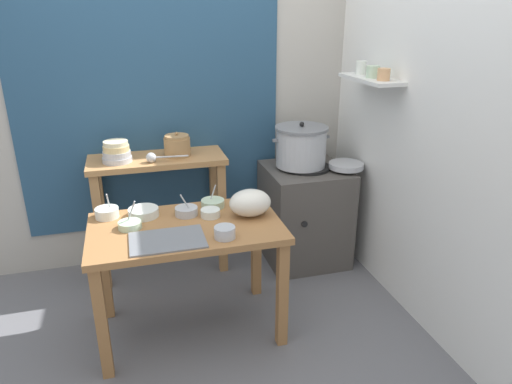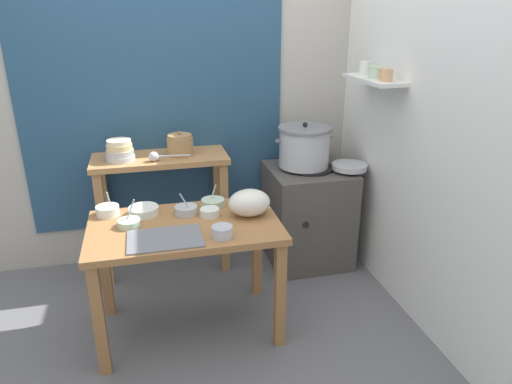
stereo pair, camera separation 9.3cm
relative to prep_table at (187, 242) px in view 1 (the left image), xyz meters
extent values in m
plane|color=slate|center=(0.06, -0.03, -0.61)|extent=(9.00, 9.00, 0.00)
cube|color=#B2ADA3|center=(0.16, 1.07, 0.69)|extent=(4.40, 0.10, 2.60)
cube|color=navy|center=(-0.09, 1.01, 0.74)|extent=(1.90, 0.02, 2.10)
cube|color=white|center=(1.46, 0.17, 0.69)|extent=(0.10, 3.20, 2.60)
cube|color=silver|center=(1.31, 0.37, 0.84)|extent=(0.20, 0.56, 0.02)
cylinder|color=tan|center=(1.31, 0.21, 0.89)|extent=(0.08, 0.08, 0.08)
cylinder|color=#B7D1AD|center=(1.31, 0.35, 0.89)|extent=(0.09, 0.09, 0.08)
cylinder|color=silver|center=(1.31, 0.51, 0.90)|extent=(0.07, 0.07, 0.09)
cube|color=#9E6B3D|center=(0.00, 0.00, 0.09)|extent=(1.10, 0.66, 0.04)
cube|color=#9E6B3D|center=(-0.50, -0.28, -0.27)|extent=(0.06, 0.06, 0.68)
cube|color=#9E6B3D|center=(0.50, -0.28, -0.27)|extent=(0.06, 0.06, 0.68)
cube|color=#9E6B3D|center=(-0.50, 0.28, -0.27)|extent=(0.06, 0.06, 0.68)
cube|color=#9E6B3D|center=(0.50, 0.28, -0.27)|extent=(0.06, 0.06, 0.68)
cube|color=#B27F4C|center=(-0.09, 0.80, 0.27)|extent=(0.96, 0.40, 0.04)
cube|color=#B27F4C|center=(-0.52, 0.65, -0.18)|extent=(0.06, 0.06, 0.86)
cube|color=#B27F4C|center=(0.34, 0.65, -0.18)|extent=(0.06, 0.06, 0.86)
cube|color=#B27F4C|center=(-0.52, 0.95, -0.18)|extent=(0.06, 0.06, 0.86)
cube|color=#B27F4C|center=(0.34, 0.95, -0.18)|extent=(0.06, 0.06, 0.86)
cube|color=#4C4742|center=(1.00, 0.67, -0.23)|extent=(0.60, 0.60, 0.76)
cylinder|color=black|center=(1.00, 0.67, 0.16)|extent=(0.36, 0.36, 0.02)
cylinder|color=black|center=(0.88, 0.36, -0.16)|extent=(0.04, 0.02, 0.04)
cylinder|color=#B7BABF|center=(0.96, 0.69, 0.31)|extent=(0.37, 0.37, 0.28)
cylinder|color=slate|center=(0.96, 0.69, 0.46)|extent=(0.39, 0.39, 0.02)
sphere|color=black|center=(0.96, 0.69, 0.49)|extent=(0.04, 0.04, 0.04)
cube|color=slate|center=(0.76, 0.69, 0.38)|extent=(0.04, 0.02, 0.02)
cube|color=slate|center=(1.17, 0.69, 0.38)|extent=(0.04, 0.02, 0.02)
cylinder|color=#A37A4C|center=(0.06, 0.80, 0.36)|extent=(0.19, 0.19, 0.13)
cylinder|color=#A37A4C|center=(0.06, 0.80, 0.43)|extent=(0.17, 0.17, 0.02)
sphere|color=#A37A4C|center=(0.06, 0.80, 0.45)|extent=(0.02, 0.02, 0.02)
cylinder|color=#B7BABF|center=(-0.36, 0.76, 0.31)|extent=(0.20, 0.20, 0.04)
cylinder|color=#B7BABF|center=(-0.36, 0.76, 0.35)|extent=(0.19, 0.19, 0.04)
cylinder|color=#E5C684|center=(-0.36, 0.76, 0.39)|extent=(0.18, 0.18, 0.04)
cylinder|color=beige|center=(-0.36, 0.76, 0.42)|extent=(0.16, 0.16, 0.03)
sphere|color=#B7BABF|center=(-0.13, 0.68, 0.33)|extent=(0.07, 0.07, 0.07)
cylinder|color=#B7BABF|center=(0.01, 0.67, 0.33)|extent=(0.22, 0.03, 0.01)
cube|color=slate|center=(-0.12, -0.17, 0.12)|extent=(0.40, 0.28, 0.01)
ellipsoid|color=silver|center=(0.39, 0.03, 0.19)|extent=(0.25, 0.20, 0.16)
cylinder|color=#B7BABF|center=(1.27, 0.54, 0.19)|extent=(0.26, 0.26, 0.04)
cylinder|color=#B7D1AD|center=(-0.31, 0.04, 0.13)|extent=(0.13, 0.13, 0.04)
cylinder|color=maroon|center=(-0.31, 0.04, 0.15)|extent=(0.11, 0.11, 0.01)
cylinder|color=#B7BABF|center=(-0.30, 0.06, 0.19)|extent=(0.07, 0.05, 0.16)
cylinder|color=#B7BABF|center=(0.02, 0.14, 0.14)|extent=(0.14, 0.14, 0.05)
cylinder|color=beige|center=(0.02, 0.14, 0.15)|extent=(0.12, 0.12, 0.01)
cylinder|color=#B7BABF|center=(0.03, 0.13, 0.18)|extent=(0.08, 0.02, 0.14)
cylinder|color=silver|center=(-0.23, 0.19, 0.14)|extent=(0.18, 0.18, 0.05)
cylinder|color=maroon|center=(-0.23, 0.19, 0.16)|extent=(0.15, 0.15, 0.01)
cylinder|color=#B7D1AD|center=(0.20, 0.22, 0.13)|extent=(0.15, 0.15, 0.05)
cylinder|color=maroon|center=(0.20, 0.22, 0.15)|extent=(0.12, 0.12, 0.01)
cylinder|color=#B7BABF|center=(0.20, 0.24, 0.18)|extent=(0.05, 0.01, 0.14)
cylinder|color=#B7BABF|center=(0.18, -0.22, 0.14)|extent=(0.12, 0.12, 0.06)
cylinder|color=#337238|center=(0.18, -0.22, 0.17)|extent=(0.10, 0.10, 0.01)
cylinder|color=silver|center=(0.16, 0.08, 0.13)|extent=(0.12, 0.12, 0.05)
cylinder|color=brown|center=(0.16, 0.08, 0.15)|extent=(0.10, 0.10, 0.01)
cylinder|color=silver|center=(-0.44, 0.24, 0.14)|extent=(0.14, 0.14, 0.06)
cylinder|color=maroon|center=(-0.44, 0.24, 0.16)|extent=(0.12, 0.12, 0.01)
cylinder|color=#B7BABF|center=(-0.42, 0.24, 0.19)|extent=(0.02, 0.10, 0.16)
camera|label=1|loc=(-0.27, -2.45, 1.27)|focal=32.72mm
camera|label=2|loc=(-0.18, -2.47, 1.27)|focal=32.72mm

